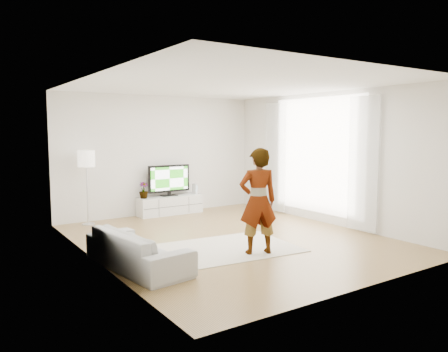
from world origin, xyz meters
TOP-DOWN VIEW (x-y plane):
  - floor at (0.00, 0.00)m, footprint 6.00×6.00m
  - ceiling at (0.00, 0.00)m, footprint 6.00×6.00m
  - wall_left at (-2.50, 0.00)m, footprint 0.02×6.00m
  - wall_right at (2.50, 0.00)m, footprint 0.02×6.00m
  - wall_back at (0.00, 3.00)m, footprint 5.00×0.02m
  - wall_front at (0.00, -3.00)m, footprint 5.00×0.02m
  - window at (2.48, 0.30)m, footprint 0.01×2.60m
  - curtain_near at (2.40, -1.00)m, footprint 0.04×0.70m
  - curtain_far at (2.40, 1.60)m, footprint 0.04×0.70m
  - media_console at (0.14, 2.76)m, footprint 1.57×0.45m
  - television at (0.14, 2.79)m, footprint 1.05×0.21m
  - game_console at (0.82, 2.76)m, footprint 0.06×0.18m
  - potted_plant at (-0.53, 2.77)m, footprint 0.21×0.21m
  - rug at (-0.43, -0.51)m, footprint 2.41×1.84m
  - player at (-0.20, -1.04)m, footprint 0.72×0.59m
  - sofa at (-2.09, -0.63)m, footprint 0.98×1.98m
  - floor_lamp at (-1.83, 2.70)m, footprint 0.35×0.35m

SIDE VIEW (x-z plane):
  - floor at x=0.00m, z-range 0.00..0.00m
  - rug at x=-0.43m, z-range 0.00..0.01m
  - media_console at x=0.14m, z-range 0.00..0.44m
  - sofa at x=-2.09m, z-range 0.00..0.56m
  - game_console at x=0.82m, z-range 0.44..0.68m
  - potted_plant at x=-0.53m, z-range 0.44..0.81m
  - television at x=0.14m, z-range 0.47..1.20m
  - player at x=-0.20m, z-range 0.01..1.72m
  - floor_lamp at x=-1.83m, z-range 0.55..2.12m
  - curtain_near at x=2.40m, z-range 0.05..2.65m
  - curtain_far at x=2.40m, z-range 0.05..2.65m
  - wall_left at x=-2.50m, z-range 0.00..2.80m
  - wall_right at x=2.50m, z-range 0.00..2.80m
  - wall_back at x=0.00m, z-range 0.00..2.80m
  - wall_front at x=0.00m, z-range 0.00..2.80m
  - window at x=2.48m, z-range 0.20..2.70m
  - ceiling at x=0.00m, z-range 2.80..2.80m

